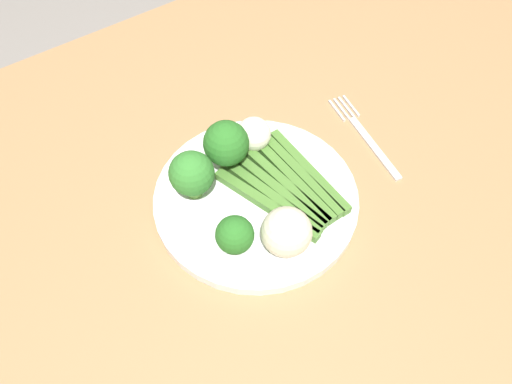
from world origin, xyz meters
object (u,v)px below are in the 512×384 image
object	(u,v)px
plate	(256,198)
cauliflower_back_right	(254,134)
dining_table	(283,213)
asparagus_bundle	(286,185)
broccoli_outer_edge	(192,174)
broccoli_back	(235,235)
cauliflower_left	(287,232)
fork	(364,135)
broccoli_right	(226,144)

from	to	relation	value
plate	cauliflower_back_right	size ratio (longest dim) A/B	5.61
dining_table	cauliflower_back_right	bearing A→B (deg)	107.57
asparagus_bundle	cauliflower_back_right	bearing A→B (deg)	-11.02
broccoli_outer_edge	cauliflower_back_right	size ratio (longest dim) A/B	1.48
broccoli_outer_edge	broccoli_back	bearing A→B (deg)	-92.20
dining_table	cauliflower_left	xyz separation A→B (m)	(-0.08, -0.09, 0.14)
fork	broccoli_back	bearing A→B (deg)	113.18
asparagus_bundle	broccoli_outer_edge	bearing A→B (deg)	53.13
dining_table	cauliflower_back_right	size ratio (longest dim) A/B	31.71
cauliflower_left	cauliflower_back_right	bearing A→B (deg)	67.61
dining_table	asparagus_bundle	world-z (taller)	asparagus_bundle
broccoli_right	broccoli_outer_edge	distance (m)	0.06
dining_table	broccoli_right	distance (m)	0.17
plate	cauliflower_left	world-z (taller)	cauliflower_left
broccoli_back	plate	bearing A→B (deg)	37.08
dining_table	broccoli_outer_edge	world-z (taller)	broccoli_outer_edge
asparagus_bundle	fork	bearing A→B (deg)	-88.88
asparagus_bundle	cauliflower_back_right	world-z (taller)	cauliflower_back_right
dining_table	cauliflower_left	world-z (taller)	cauliflower_left
broccoli_right	fork	distance (m)	0.21
broccoli_back	broccoli_right	world-z (taller)	broccoli_right
plate	cauliflower_left	distance (m)	0.09
broccoli_back	fork	world-z (taller)	broccoli_back
plate	broccoli_right	distance (m)	0.08
plate	asparagus_bundle	distance (m)	0.04
cauliflower_left	broccoli_back	bearing A→B (deg)	149.11
plate	broccoli_back	xyz separation A→B (m)	(-0.06, -0.05, 0.04)
plate	broccoli_outer_edge	distance (m)	0.09
plate	dining_table	bearing A→B (deg)	12.98
broccoli_back	broccoli_outer_edge	distance (m)	0.09
cauliflower_back_right	fork	size ratio (longest dim) A/B	0.27
plate	cauliflower_back_right	world-z (taller)	cauliflower_back_right
broccoli_right	broccoli_outer_edge	world-z (taller)	broccoli_right
dining_table	broccoli_outer_edge	bearing A→B (deg)	165.17
asparagus_bundle	cauliflower_back_right	distance (m)	0.08
broccoli_back	dining_table	bearing A→B (deg)	26.47
cauliflower_left	fork	bearing A→B (deg)	21.08
asparagus_bundle	broccoli_outer_edge	world-z (taller)	broccoli_outer_edge
broccoli_right	cauliflower_back_right	xyz separation A→B (m)	(0.05, 0.01, -0.02)
plate	asparagus_bundle	bearing A→B (deg)	-21.85
dining_table	broccoli_right	bearing A→B (deg)	144.08
plate	broccoli_back	size ratio (longest dim) A/B	4.77
broccoli_outer_edge	plate	bearing A→B (deg)	-37.63
dining_table	cauliflower_left	distance (m)	0.19
broccoli_right	broccoli_back	bearing A→B (deg)	-119.75
plate	broccoli_right	bearing A→B (deg)	91.81
broccoli_right	cauliflower_left	distance (m)	0.14
broccoli_right	cauliflower_left	xyz separation A→B (m)	(-0.01, -0.14, -0.01)
cauliflower_left	broccoli_outer_edge	bearing A→B (deg)	110.18
cauliflower_left	fork	size ratio (longest dim) A/B	0.35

